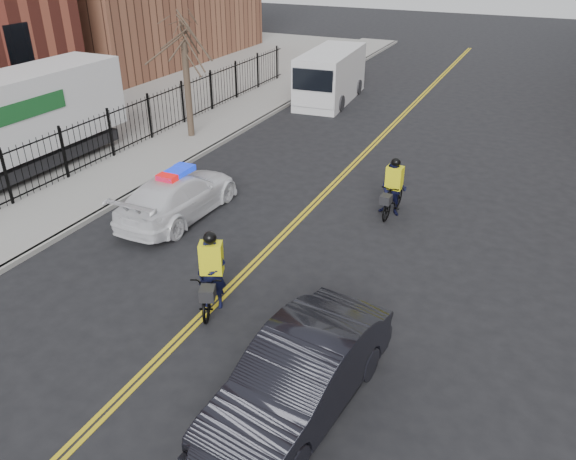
% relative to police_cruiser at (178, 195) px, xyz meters
% --- Properties ---
extents(ground, '(120.00, 120.00, 0.00)m').
position_rel_police_cruiser_xyz_m(ground, '(3.60, -3.36, -0.72)').
color(ground, black).
rests_on(ground, ground).
extents(center_line_left, '(0.10, 60.00, 0.01)m').
position_rel_police_cruiser_xyz_m(center_line_left, '(3.52, 4.64, -0.71)').
color(center_line_left, gold).
rests_on(center_line_left, ground).
extents(center_line_right, '(0.10, 60.00, 0.01)m').
position_rel_police_cruiser_xyz_m(center_line_right, '(3.68, 4.64, -0.71)').
color(center_line_right, gold).
rests_on(center_line_right, ground).
extents(sidewalk, '(3.00, 60.00, 0.15)m').
position_rel_police_cruiser_xyz_m(sidewalk, '(-3.90, 4.64, -0.64)').
color(sidewalk, gray).
rests_on(sidewalk, ground).
extents(curb, '(0.20, 60.00, 0.15)m').
position_rel_police_cruiser_xyz_m(curb, '(-2.40, 4.64, -0.64)').
color(curb, gray).
rests_on(curb, ground).
extents(iron_fence, '(0.12, 28.00, 2.00)m').
position_rel_police_cruiser_xyz_m(iron_fence, '(-5.40, 4.64, 0.28)').
color(iron_fence, black).
rests_on(iron_fence, ground).
extents(street_tree, '(3.20, 3.20, 4.80)m').
position_rel_police_cruiser_xyz_m(street_tree, '(-4.00, 6.64, 2.82)').
color(street_tree, '#3D2D24').
rests_on(street_tree, sidewalk).
extents(police_cruiser, '(2.02, 4.91, 1.58)m').
position_rel_police_cruiser_xyz_m(police_cruiser, '(0.00, 0.00, 0.00)').
color(police_cruiser, white).
rests_on(police_cruiser, ground).
extents(dark_sedan, '(2.26, 5.07, 1.62)m').
position_rel_police_cruiser_xyz_m(dark_sedan, '(6.92, -6.00, 0.09)').
color(dark_sedan, black).
rests_on(dark_sedan, ground).
extents(cargo_van, '(2.81, 6.43, 2.63)m').
position_rel_police_cruiser_xyz_m(cargo_van, '(-0.77, 15.12, 0.57)').
color(cargo_van, silver).
rests_on(cargo_van, ground).
extents(cyclist_near, '(1.48, 2.21, 2.05)m').
position_rel_police_cruiser_xyz_m(cyclist_near, '(3.64, -3.78, -0.00)').
color(cyclist_near, black).
rests_on(cyclist_near, ground).
extents(cyclist_far, '(0.90, 1.94, 1.94)m').
position_rel_police_cruiser_xyz_m(cyclist_far, '(6.17, 3.01, 0.05)').
color(cyclist_far, black).
rests_on(cyclist_far, ground).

